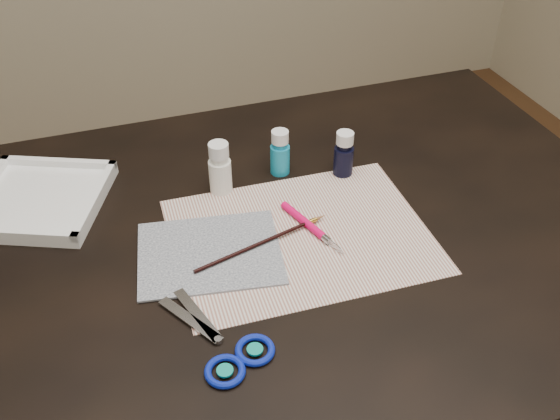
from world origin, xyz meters
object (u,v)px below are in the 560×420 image
object	(u,v)px
paper	(300,235)
paint_bottle_cyan	(280,152)
paint_bottle_white	(220,168)
canvas	(210,253)
scissors	(205,335)
palette_tray	(38,198)
paint_bottle_navy	(344,154)

from	to	relation	value
paper	paint_bottle_cyan	world-z (taller)	paint_bottle_cyan
paper	paint_bottle_white	world-z (taller)	paint_bottle_white
paper	paint_bottle_white	distance (m)	0.20
canvas	paint_bottle_white	world-z (taller)	paint_bottle_white
paper	canvas	distance (m)	0.16
scissors	palette_tray	distance (m)	0.45
scissors	paper	bearing A→B (deg)	-81.75
paper	palette_tray	distance (m)	0.47
paint_bottle_cyan	paint_bottle_white	bearing A→B (deg)	-169.73
canvas	palette_tray	xyz separation A→B (m)	(-0.26, 0.23, 0.01)
paint_bottle_navy	paper	bearing A→B (deg)	-133.60
scissors	paint_bottle_white	bearing A→B (deg)	-48.90
scissors	paint_bottle_navy	bearing A→B (deg)	-78.55
canvas	paint_bottle_white	xyz separation A→B (m)	(0.06, 0.16, 0.05)
paint_bottle_white	palette_tray	world-z (taller)	paint_bottle_white
scissors	palette_tray	world-z (taller)	palette_tray
paint_bottle_white	scissors	distance (m)	0.35
paint_bottle_cyan	scissors	distance (m)	0.43
paint_bottle_cyan	palette_tray	bearing A→B (deg)	174.69
paint_bottle_navy	palette_tray	world-z (taller)	paint_bottle_navy
paint_bottle_navy	canvas	bearing A→B (deg)	-154.19
paint_bottle_navy	scissors	world-z (taller)	paint_bottle_navy
paint_bottle_white	paint_bottle_navy	world-z (taller)	paint_bottle_white
paper	paint_bottle_white	size ratio (longest dim) A/B	4.23
paper	paint_bottle_navy	size ratio (longest dim) A/B	4.71
paint_bottle_white	palette_tray	xyz separation A→B (m)	(-0.32, 0.06, -0.04)
paint_bottle_white	palette_tray	distance (m)	0.33
palette_tray	paint_bottle_white	bearing A→B (deg)	-11.18
canvas	palette_tray	size ratio (longest dim) A/B	1.03
paint_bottle_cyan	palette_tray	size ratio (longest dim) A/B	0.40
paint_bottle_cyan	paint_bottle_navy	world-z (taller)	same
paint_bottle_white	canvas	bearing A→B (deg)	-110.64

